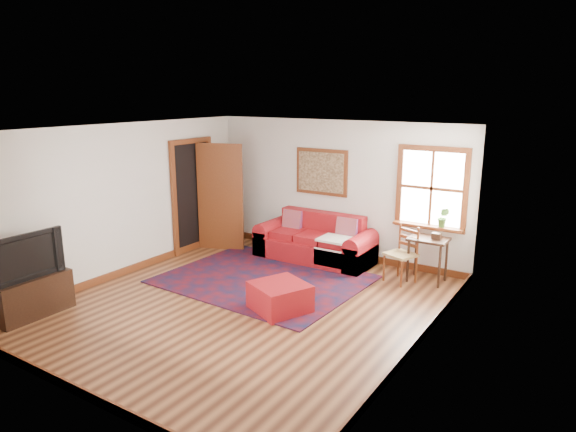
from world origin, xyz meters
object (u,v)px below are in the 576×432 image
Objects in this scene: ladder_back_chair at (403,252)px; media_cabinet at (31,296)px; red_ottoman at (280,297)px; red_leather_sofa at (316,245)px; side_table at (428,246)px.

ladder_back_chair reaches higher than media_cabinet.
red_leather_sofa is at bearing 131.60° from red_ottoman.
ladder_back_chair is at bearing 87.56° from red_ottoman.
red_leather_sofa reaches higher than media_cabinet.
media_cabinet is (-3.80, -3.98, -0.22)m from ladder_back_chair.
red_leather_sofa is 2.34× the size of ladder_back_chair.
ladder_back_chair is at bearing -6.97° from red_leather_sofa.
ladder_back_chair is at bearing 46.30° from media_cabinet.
ladder_back_chair reaches higher than side_table.
side_table is at bearing -0.37° from red_leather_sofa.
red_leather_sofa is 4.67m from media_cabinet.
ladder_back_chair reaches higher than red_ottoman.
red_ottoman is 3.39m from media_cabinet.
side_table is (1.36, 2.23, 0.40)m from red_ottoman.
ladder_back_chair is (1.72, -0.21, 0.22)m from red_leather_sofa.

